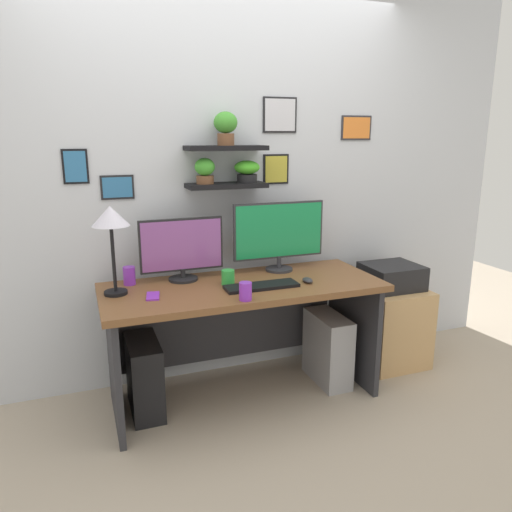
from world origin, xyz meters
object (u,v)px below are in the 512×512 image
(monitor_right, at_px, (279,234))
(computer_tower_left, at_px, (144,376))
(printer, at_px, (392,276))
(water_cup, at_px, (129,276))
(desk_lamp, at_px, (111,222))
(cell_phone, at_px, (153,296))
(pen_cup, at_px, (245,291))
(computer_mouse, at_px, (308,280))
(drawer_cabinet, at_px, (388,324))
(coffee_mug, at_px, (228,277))
(desk, at_px, (241,313))
(monitor_left, at_px, (182,248))
(keyboard, at_px, (262,286))
(computer_tower_right, at_px, (327,348))

(monitor_right, relative_size, computer_tower_left, 1.39)
(monitor_right, distance_m, printer, 0.91)
(water_cup, height_order, printer, water_cup)
(desk_lamp, distance_m, cell_phone, 0.46)
(computer_tower_left, bearing_deg, water_cup, 100.37)
(pen_cup, height_order, water_cup, water_cup)
(computer_mouse, relative_size, printer, 0.24)
(water_cup, xyz_separation_m, drawer_cabinet, (1.80, -0.11, -0.52))
(coffee_mug, distance_m, printer, 1.26)
(printer, bearing_deg, pen_cup, -162.26)
(desk, distance_m, pen_cup, 0.43)
(monitor_left, xyz_separation_m, computer_mouse, (0.70, -0.32, -0.19))
(drawer_cabinet, distance_m, printer, 0.37)
(computer_mouse, bearing_deg, desk_lamp, 170.95)
(water_cup, bearing_deg, keyboard, -24.94)
(drawer_cabinet, bearing_deg, computer_tower_right, -168.55)
(drawer_cabinet, bearing_deg, computer_mouse, -163.95)
(printer, bearing_deg, cell_phone, -174.39)
(pen_cup, distance_m, computer_tower_left, 0.85)
(desk, xyz_separation_m, monitor_right, (0.32, 0.16, 0.46))
(pen_cup, height_order, printer, pen_cup)
(monitor_left, distance_m, drawer_cabinet, 1.63)
(monitor_left, xyz_separation_m, pen_cup, (0.24, -0.50, -0.15))
(desk, distance_m, printer, 1.16)
(coffee_mug, bearing_deg, water_cup, 159.49)
(coffee_mug, bearing_deg, computer_tower_right, -1.70)
(pen_cup, distance_m, printer, 1.31)
(keyboard, xyz_separation_m, pen_cup, (-0.16, -0.18, 0.04))
(computer_mouse, xyz_separation_m, computer_tower_left, (-0.99, 0.16, -0.54))
(computer_mouse, height_order, drawer_cabinet, computer_mouse)
(desk_lamp, height_order, coffee_mug, desk_lamp)
(pen_cup, bearing_deg, desk_lamp, 151.82)
(coffee_mug, height_order, computer_tower_right, coffee_mug)
(monitor_left, distance_m, monitor_right, 0.65)
(desk, xyz_separation_m, keyboard, (0.08, -0.16, 0.22))
(cell_phone, relative_size, pen_cup, 1.40)
(desk_lamp, bearing_deg, drawer_cabinet, 1.41)
(computer_tower_left, bearing_deg, computer_mouse, -9.06)
(computer_mouse, bearing_deg, monitor_right, 99.58)
(cell_phone, bearing_deg, coffee_mug, 19.31)
(computer_mouse, relative_size, pen_cup, 0.90)
(computer_mouse, bearing_deg, coffee_mug, 164.37)
(cell_phone, relative_size, computer_tower_left, 0.31)
(coffee_mug, bearing_deg, monitor_left, 140.41)
(monitor_left, bearing_deg, keyboard, -38.75)
(keyboard, height_order, printer, keyboard)
(cell_phone, bearing_deg, computer_tower_left, 131.50)
(desk, xyz_separation_m, water_cup, (-0.64, 0.18, 0.26))
(monitor_right, height_order, computer_tower_right, monitor_right)
(pen_cup, xyz_separation_m, printer, (1.24, 0.40, -0.15))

